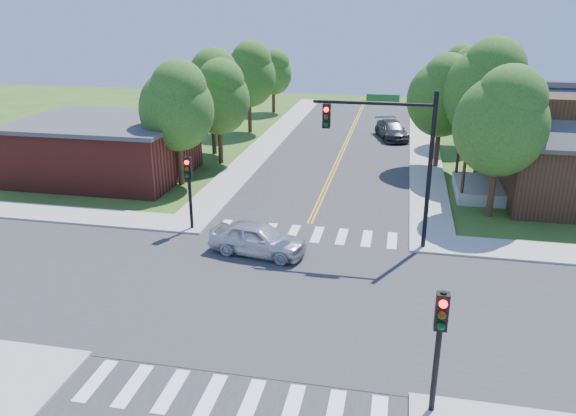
% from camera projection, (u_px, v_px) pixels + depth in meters
% --- Properties ---
extents(ground, '(100.00, 100.00, 0.00)m').
position_uv_depth(ground, '(277.00, 296.00, 21.73)').
color(ground, '#2F541A').
rests_on(ground, ground).
extents(road_ns, '(10.00, 90.00, 0.04)m').
position_uv_depth(road_ns, '(277.00, 295.00, 21.72)').
color(road_ns, '#2D2D30').
rests_on(road_ns, ground).
extents(road_ew, '(90.00, 10.00, 0.04)m').
position_uv_depth(road_ew, '(277.00, 295.00, 21.72)').
color(road_ew, '#2D2D30').
rests_on(road_ew, ground).
extents(intersection_patch, '(10.20, 10.20, 0.06)m').
position_uv_depth(intersection_patch, '(277.00, 296.00, 21.73)').
color(intersection_patch, '#2D2D30').
rests_on(intersection_patch, ground).
extents(sidewalk_nw, '(40.00, 40.00, 0.14)m').
position_uv_depth(sidewalk_nw, '(106.00, 163.00, 39.21)').
color(sidewalk_nw, '#9E9B93').
rests_on(sidewalk_nw, ground).
extents(crosswalk_north, '(8.85, 2.00, 0.01)m').
position_uv_depth(crosswalk_north, '(305.00, 233.00, 27.41)').
color(crosswalk_north, white).
rests_on(crosswalk_north, ground).
extents(crosswalk_south, '(8.85, 2.00, 0.01)m').
position_uv_depth(crosswalk_south, '(230.00, 399.00, 16.01)').
color(crosswalk_south, white).
rests_on(crosswalk_south, ground).
extents(centerline, '(0.30, 90.00, 0.01)m').
position_uv_depth(centerline, '(277.00, 295.00, 21.71)').
color(centerline, gold).
rests_on(centerline, ground).
extents(signal_mast_ne, '(5.30, 0.42, 7.20)m').
position_uv_depth(signal_mast_ne, '(392.00, 144.00, 24.44)').
color(signal_mast_ne, black).
rests_on(signal_mast_ne, ground).
extents(signal_pole_se, '(0.34, 0.42, 3.80)m').
position_uv_depth(signal_pole_se, '(440.00, 331.00, 14.58)').
color(signal_pole_se, black).
rests_on(signal_pole_se, ground).
extents(signal_pole_nw, '(0.34, 0.42, 3.80)m').
position_uv_depth(signal_pole_nw, '(189.00, 179.00, 26.98)').
color(signal_pole_nw, black).
rests_on(signal_pole_nw, ground).
extents(building_nw, '(10.40, 8.40, 3.73)m').
position_uv_depth(building_nw, '(106.00, 148.00, 35.87)').
color(building_nw, maroon).
rests_on(building_nw, ground).
extents(tree_e_a, '(4.67, 4.43, 7.93)m').
position_uv_depth(tree_e_a, '(503.00, 119.00, 27.93)').
color(tree_e_a, '#382314').
rests_on(tree_e_a, ground).
extents(tree_e_b, '(5.18, 4.93, 8.81)m').
position_uv_depth(tree_e_b, '(488.00, 87.00, 34.26)').
color(tree_e_b, '#382314').
rests_on(tree_e_b, ground).
extents(tree_e_c, '(4.50, 4.27, 7.64)m').
position_uv_depth(tree_e_c, '(469.00, 81.00, 42.42)').
color(tree_e_c, '#382314').
rests_on(tree_e_c, ground).
extents(tree_e_d, '(4.21, 4.00, 7.15)m').
position_uv_depth(tree_e_d, '(459.00, 72.00, 50.97)').
color(tree_e_d, '#382314').
rests_on(tree_e_d, ground).
extents(tree_w_a, '(4.49, 4.26, 7.63)m').
position_uv_depth(tree_w_a, '(177.00, 104.00, 33.15)').
color(tree_w_a, '#382314').
rests_on(tree_w_a, ground).
extents(tree_w_b, '(4.54, 4.31, 7.72)m').
position_uv_depth(tree_w_b, '(212.00, 85.00, 40.17)').
color(tree_w_b, '#382314').
rests_on(tree_w_b, ground).
extents(tree_w_c, '(4.55, 4.33, 7.74)m').
position_uv_depth(tree_w_c, '(250.00, 73.00, 47.02)').
color(tree_w_c, '#382314').
rests_on(tree_w_c, ground).
extents(tree_w_d, '(3.71, 3.53, 6.31)m').
position_uv_depth(tree_w_d, '(274.00, 71.00, 56.00)').
color(tree_w_d, '#382314').
rests_on(tree_w_d, ground).
extents(tree_house, '(4.52, 4.29, 7.68)m').
position_uv_depth(tree_house, '(443.00, 94.00, 36.60)').
color(tree_house, '#382314').
rests_on(tree_house, ground).
extents(tree_bldg, '(4.26, 4.05, 7.25)m').
position_uv_depth(tree_bldg, '(219.00, 95.00, 37.84)').
color(tree_bldg, '#382314').
rests_on(tree_bldg, ground).
extents(car_silver, '(3.15, 4.94, 1.49)m').
position_uv_depth(car_silver, '(258.00, 239.00, 25.00)').
color(car_silver, silver).
rests_on(car_silver, ground).
extents(car_dgrey, '(4.63, 6.01, 1.43)m').
position_uv_depth(car_dgrey, '(392.00, 130.00, 46.15)').
color(car_dgrey, '#2B2D2F').
rests_on(car_dgrey, ground).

